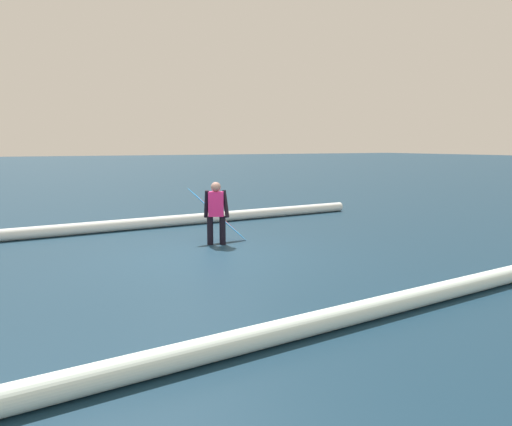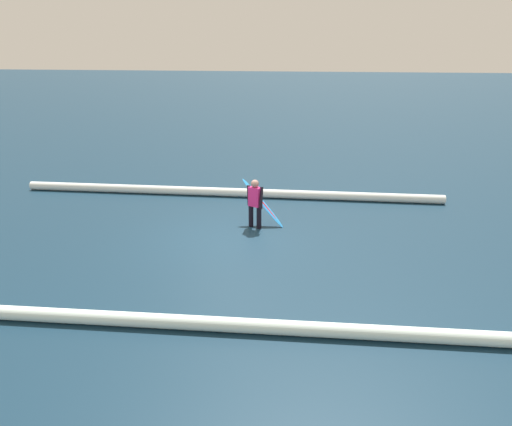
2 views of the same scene
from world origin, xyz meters
The scene contains 5 objects.
ground_plane centered at (0.00, 0.00, 0.00)m, with size 189.06×189.06×0.00m, color #132E42.
surfer centered at (-0.64, -0.88, 0.79)m, with size 0.48×0.41×1.42m.
surfboard centered at (-0.81, -1.22, 0.63)m, with size 1.37×0.73×1.29m.
wave_crest_foreground centered at (0.74, -3.63, 0.15)m, with size 0.30×0.30×14.51m, color white.
wave_crest_midground centered at (-2.68, 4.16, 0.14)m, with size 0.27×0.27×21.28m, color white.
Camera 2 is at (-2.54, 11.21, 4.85)m, focal length 32.12 mm.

